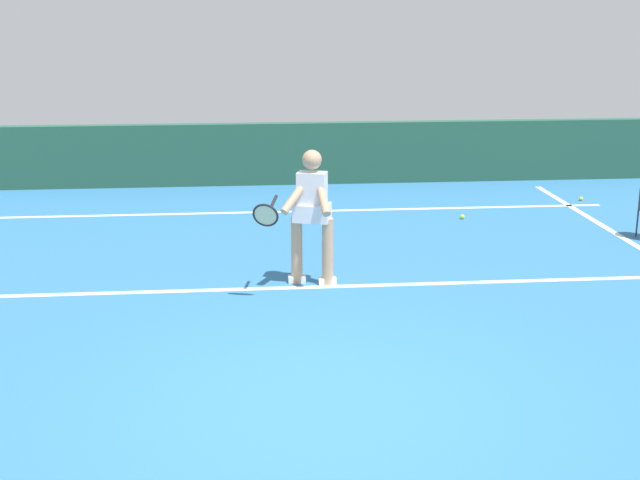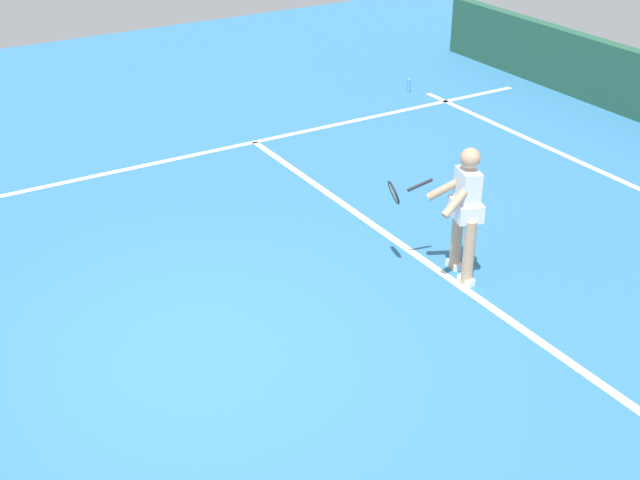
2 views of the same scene
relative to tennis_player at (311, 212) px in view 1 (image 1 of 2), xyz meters
The scene contains 7 objects.
ground_plane 3.30m from the tennis_player, 86.59° to the left, with size 24.24×24.24×0.00m, color teal.
court_back_wall 5.85m from the tennis_player, 88.14° to the right, with size 14.28×0.24×1.09m, color #23513D.
baseline_marking 3.74m from the tennis_player, 87.02° to the right, with size 10.28×0.10×0.01m, color white.
service_line_marking 0.87m from the tennis_player, 32.18° to the left, with size 9.28×0.10×0.01m, color white.
tennis_player is the anchor object (origin of this frame).
tennis_ball_near 6.28m from the tennis_player, 140.19° to the right, with size 0.07×0.07×0.07m, color #D1E533.
tennis_ball_mid 3.95m from the tennis_player, 130.74° to the right, with size 0.07×0.07×0.07m, color #D1E533.
Camera 1 is at (0.59, 6.22, 3.08)m, focal length 48.50 mm.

